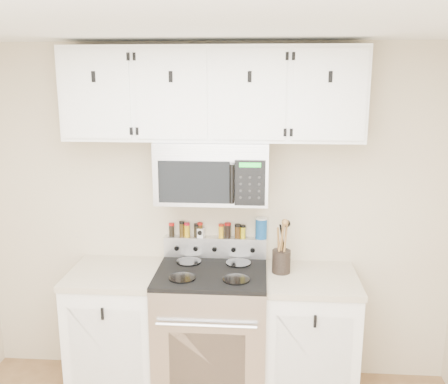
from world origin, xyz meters
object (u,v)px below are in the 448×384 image
salt_canister (261,228)px  range (212,331)px  microwave (213,171)px  utensil_crock (281,260)px

salt_canister → range: bearing=-140.3°
microwave → utensil_crock: 0.78m
microwave → range: bearing=-90.2°
utensil_crock → salt_canister: size_ratio=2.38×
microwave → salt_canister: size_ratio=4.80×
utensil_crock → salt_canister: (-0.14, 0.20, 0.16)m
utensil_crock → salt_canister: 0.30m
microwave → utensil_crock: size_ratio=2.02×
salt_canister → microwave: bearing=-155.4°
range → utensil_crock: 0.72m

